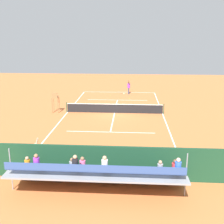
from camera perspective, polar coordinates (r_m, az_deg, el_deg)
ground_plane at (r=29.61m, az=0.53°, el=-0.18°), size 60.00×60.00×0.00m
court_line_markings at (r=29.65m, az=0.53°, el=-0.16°), size 10.10×22.20×0.01m
tennis_net at (r=29.48m, az=0.53°, el=0.76°), size 10.30×0.10×1.07m
backdrop_wall at (r=16.15m, az=-2.45°, el=-10.16°), size 18.00×0.16×2.00m
bleacher_stand at (r=14.94m, az=-2.92°, el=-12.54°), size 9.06×2.40×2.48m
umpire_chair at (r=30.05m, az=-11.39°, el=2.33°), size 0.67×0.67×2.14m
courtside_bench at (r=16.99m, az=9.15°, el=-10.65°), size 1.80×0.40×0.93m
equipment_bag at (r=16.97m, az=2.05°, el=-11.91°), size 0.90×0.36×0.36m
tennis_player at (r=39.05m, az=3.40°, el=5.15°), size 0.36×0.53×1.93m
tennis_racket at (r=39.33m, az=2.36°, el=3.75°), size 0.58×0.40×0.03m
tennis_ball_near at (r=38.12m, az=-0.38°, el=3.42°), size 0.07×0.07×0.07m
tennis_ball_far at (r=36.34m, az=3.51°, el=2.79°), size 0.07×0.07×0.07m
line_judge at (r=17.87m, az=-15.06°, el=-8.04°), size 0.36×0.53×1.93m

